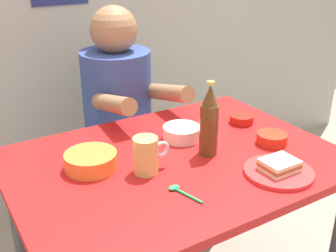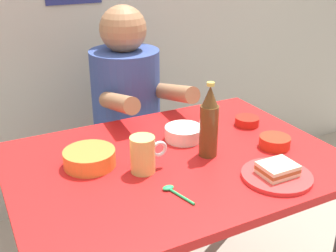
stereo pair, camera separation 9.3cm
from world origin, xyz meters
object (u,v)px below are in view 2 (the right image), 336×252
(sandwich, at_px, (278,169))
(stool, at_px, (129,171))
(beer_bottle, at_px, (209,123))
(person_seated, at_px, (127,94))
(dining_table, at_px, (175,182))
(plate_orange, at_px, (277,176))
(sauce_bowl_chili, at_px, (275,141))
(beer_mug, at_px, (143,154))

(sandwich, bearing_deg, stool, 99.22)
(sandwich, relative_size, beer_bottle, 0.42)
(person_seated, bearing_deg, dining_table, -97.00)
(stool, bearing_deg, beer_bottle, -86.75)
(plate_orange, relative_size, sauce_bowl_chili, 2.00)
(dining_table, height_order, sandwich, sandwich)
(person_seated, bearing_deg, sandwich, -80.67)
(dining_table, distance_m, stool, 0.70)
(dining_table, height_order, beer_bottle, beer_bottle)
(plate_orange, bearing_deg, dining_table, 130.22)
(plate_orange, xyz_separation_m, sandwich, (-0.00, 0.00, 0.02))
(person_seated, bearing_deg, sauce_bowl_chili, -68.29)
(beer_bottle, bearing_deg, sandwich, -65.13)
(beer_bottle, bearing_deg, dining_table, 165.22)
(beer_mug, bearing_deg, person_seated, 72.48)
(dining_table, xyz_separation_m, stool, (0.08, 0.63, -0.30))
(sauce_bowl_chili, bearing_deg, plate_orange, -128.61)
(stool, bearing_deg, sandwich, -80.78)
(person_seated, relative_size, plate_orange, 3.27)
(beer_mug, xyz_separation_m, sauce_bowl_chili, (0.49, -0.06, -0.04))
(plate_orange, bearing_deg, stool, 99.22)
(plate_orange, relative_size, sandwich, 2.00)
(stool, distance_m, beer_bottle, 0.83)
(stool, bearing_deg, beer_mug, -107.24)
(dining_table, bearing_deg, beer_mug, -166.50)
(plate_orange, xyz_separation_m, sauce_bowl_chili, (0.14, 0.17, 0.02))
(person_seated, relative_size, sandwich, 6.54)
(person_seated, distance_m, sandwich, 0.89)
(dining_table, xyz_separation_m, plate_orange, (0.22, -0.26, 0.10))
(sandwich, relative_size, sauce_bowl_chili, 1.00)
(person_seated, distance_m, plate_orange, 0.89)
(sandwich, distance_m, beer_bottle, 0.27)
(dining_table, height_order, person_seated, person_seated)
(person_seated, relative_size, sauce_bowl_chili, 6.54)
(stool, distance_m, beer_mug, 0.83)
(stool, distance_m, sandwich, 1.00)
(beer_bottle, height_order, sauce_bowl_chili, beer_bottle)
(sandwich, bearing_deg, plate_orange, 0.00)
(stool, xyz_separation_m, sauce_bowl_chili, (0.28, -0.72, 0.41))
(plate_orange, distance_m, sauce_bowl_chili, 0.22)
(sandwich, bearing_deg, beer_bottle, 114.87)
(stool, bearing_deg, dining_table, -96.88)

